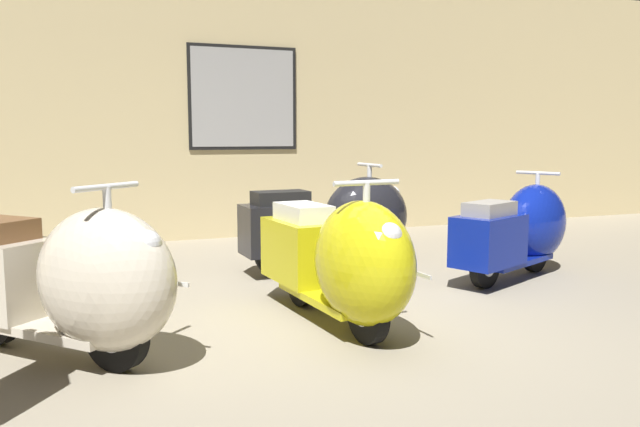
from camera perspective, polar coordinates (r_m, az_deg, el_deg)
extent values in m
plane|color=gray|center=(4.53, 2.95, -9.73)|extent=(60.00, 60.00, 0.00)
cube|color=#CCB784|center=(8.20, -8.65, 9.97)|extent=(18.00, 0.20, 3.46)
cube|color=black|center=(8.14, -6.99, 10.38)|extent=(1.40, 0.03, 1.30)
cube|color=#9E9E9E|center=(8.12, -6.96, 10.39)|extent=(1.32, 0.01, 1.22)
cylinder|color=black|center=(3.74, -18.08, -10.34)|extent=(0.35, 0.37, 0.43)
cylinder|color=silver|center=(3.74, -18.08, -10.34)|extent=(0.21, 0.21, 0.19)
cube|color=beige|center=(4.10, -23.25, -9.34)|extent=(0.97, 1.00, 0.05)
ellipsoid|color=beige|center=(3.70, -18.86, -5.71)|extent=(1.01, 1.03, 0.81)
sphere|color=silver|center=(3.46, -15.47, -2.72)|extent=(0.16, 0.16, 0.16)
cylinder|color=silver|center=(3.62, -18.74, -0.03)|extent=(0.05, 0.05, 0.30)
cylinder|color=silver|center=(3.60, -18.83, 2.32)|extent=(0.36, 0.35, 0.03)
cube|color=silver|center=(3.90, -16.04, -5.74)|extent=(0.50, 0.53, 0.03)
cylinder|color=black|center=(4.02, 4.31, -8.81)|extent=(0.12, 0.43, 0.42)
cylinder|color=silver|center=(4.02, 4.31, -8.81)|extent=(0.12, 0.20, 0.19)
cylinder|color=black|center=(4.88, -1.72, -5.96)|extent=(0.12, 0.43, 0.42)
cylinder|color=silver|center=(4.88, -1.72, -5.96)|extent=(0.12, 0.20, 0.19)
cube|color=gold|center=(4.45, 0.99, -7.52)|extent=(0.47, 1.03, 0.05)
ellipsoid|color=gold|center=(4.00, 3.97, -4.51)|extent=(0.63, 0.93, 0.80)
cube|color=gold|center=(4.79, -1.52, -3.37)|extent=(0.49, 0.75, 0.46)
cube|color=silver|center=(4.75, -1.54, 0.11)|extent=(0.34, 0.53, 0.13)
sphere|color=silver|center=(3.71, 6.30, -2.00)|extent=(0.16, 0.16, 0.16)
cylinder|color=silver|center=(3.91, 4.25, 0.66)|extent=(0.05, 0.05, 0.29)
cylinder|color=silver|center=(3.90, 4.27, 2.81)|extent=(0.46, 0.08, 0.03)
cube|color=silver|center=(4.15, 7.15, -4.86)|extent=(0.08, 0.70, 0.03)
cylinder|color=black|center=(6.30, 4.62, -2.99)|extent=(0.42, 0.10, 0.42)
cylinder|color=silver|center=(6.30, 4.62, -2.99)|extent=(0.19, 0.11, 0.19)
cylinder|color=black|center=(5.90, -3.97, -3.68)|extent=(0.42, 0.10, 0.42)
cylinder|color=silver|center=(5.90, -3.97, -3.68)|extent=(0.19, 0.11, 0.19)
cube|color=black|center=(6.09, 0.47, -3.52)|extent=(1.02, 0.43, 0.05)
ellipsoid|color=black|center=(6.23, 4.23, -0.31)|extent=(0.91, 0.59, 0.80)
cube|color=black|center=(5.87, -3.60, -1.43)|extent=(0.73, 0.45, 0.46)
cube|color=black|center=(5.84, -3.62, 1.43)|extent=(0.52, 0.32, 0.13)
sphere|color=silver|center=(6.35, 6.60, 1.80)|extent=(0.16, 0.16, 0.16)
cylinder|color=silver|center=(6.21, 4.51, 3.07)|extent=(0.05, 0.05, 0.29)
cylinder|color=silver|center=(6.20, 4.53, 4.42)|extent=(0.06, 0.46, 0.03)
cube|color=silver|center=(6.47, 3.11, -0.49)|extent=(0.71, 0.05, 0.03)
cylinder|color=black|center=(6.42, 19.01, -3.29)|extent=(0.39, 0.23, 0.39)
cylinder|color=silver|center=(6.42, 19.01, -3.29)|extent=(0.20, 0.16, 0.18)
cylinder|color=black|center=(5.61, 14.80, -4.60)|extent=(0.39, 0.23, 0.39)
cylinder|color=silver|center=(5.61, 14.80, -4.60)|extent=(0.20, 0.16, 0.18)
cube|color=navy|center=(6.01, 17.04, -4.09)|extent=(1.00, 0.71, 0.05)
ellipsoid|color=navy|center=(6.33, 18.91, -0.85)|extent=(0.96, 0.80, 0.75)
cube|color=navy|center=(5.60, 15.07, -2.37)|extent=(0.77, 0.63, 0.43)
cube|color=gray|center=(5.56, 15.16, 0.43)|extent=(0.54, 0.44, 0.12)
sphere|color=silver|center=(6.56, 20.05, 1.17)|extent=(0.15, 0.15, 0.15)
cylinder|color=silver|center=(6.32, 19.16, 2.26)|extent=(0.04, 0.04, 0.28)
cylinder|color=silver|center=(6.31, 19.21, 3.50)|extent=(0.21, 0.41, 0.03)
cube|color=silver|center=(6.45, 16.90, -1.07)|extent=(0.61, 0.28, 0.02)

